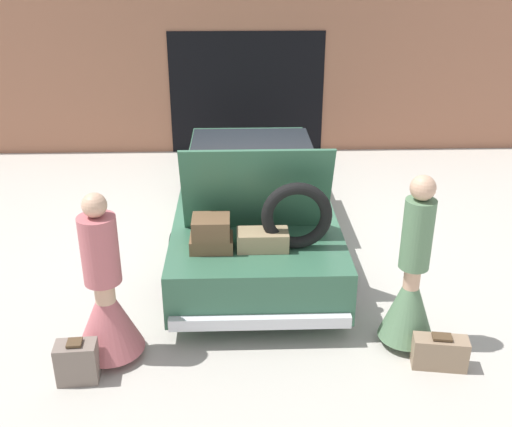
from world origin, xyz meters
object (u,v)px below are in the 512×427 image
(car, at_px, (253,195))
(person_left, at_px, (106,302))
(suitcase_beside_right_person, at_px, (440,352))
(suitcase_beside_left_person, at_px, (77,362))
(person_right, at_px, (411,287))

(car, distance_m, person_left, 2.97)
(person_left, bearing_deg, car, 165.09)
(suitcase_beside_right_person, bearing_deg, person_left, 174.75)
(car, bearing_deg, person_left, -118.62)
(car, xyz_separation_m, suitcase_beside_left_person, (-1.65, -2.97, -0.35))
(person_left, xyz_separation_m, suitcase_beside_left_person, (-0.22, -0.36, -0.40))
(person_right, distance_m, suitcase_beside_left_person, 3.13)
(person_left, bearing_deg, suitcase_beside_right_person, 98.46)
(car, distance_m, suitcase_beside_left_person, 3.41)
(suitcase_beside_left_person, bearing_deg, person_right, 8.28)
(person_left, bearing_deg, suitcase_beside_left_person, -18.30)
(suitcase_beside_right_person, bearing_deg, suitcase_beside_left_person, -178.65)
(car, bearing_deg, person_right, -60.57)
(suitcase_beside_left_person, distance_m, suitcase_beside_right_person, 3.29)
(car, bearing_deg, suitcase_beside_left_person, -119.04)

